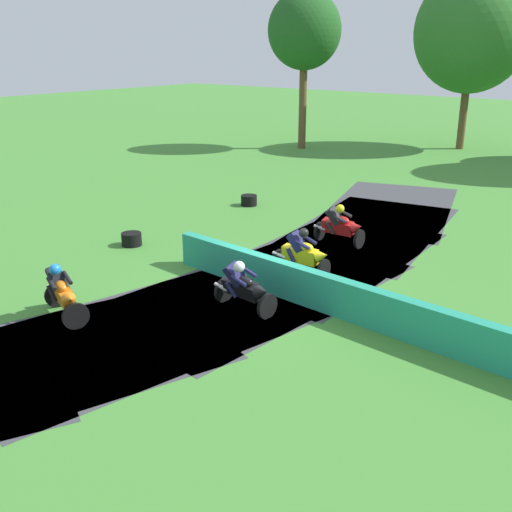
# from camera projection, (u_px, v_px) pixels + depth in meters

# --- Properties ---
(ground_plane) EXTENTS (120.00, 120.00, 0.00)m
(ground_plane) POSITION_uv_depth(u_px,v_px,m) (261.00, 289.00, 15.51)
(ground_plane) COLOR #428433
(track_asphalt) EXTENTS (8.68, 27.78, 0.01)m
(track_asphalt) POSITION_uv_depth(u_px,v_px,m) (238.00, 280.00, 16.05)
(track_asphalt) COLOR #3D3D42
(track_asphalt) RESTS_ON ground
(safety_barrier) EXTENTS (16.14, 1.48, 0.90)m
(safety_barrier) POSITION_uv_depth(u_px,v_px,m) (457.00, 336.00, 12.02)
(safety_barrier) COLOR #239375
(safety_barrier) RESTS_ON ground
(motorcycle_lead_orange) EXTENTS (1.69, 1.14, 1.43)m
(motorcycle_lead_orange) POSITION_uv_depth(u_px,v_px,m) (62.00, 292.00, 13.59)
(motorcycle_lead_orange) COLOR black
(motorcycle_lead_orange) RESTS_ON ground
(motorcycle_chase_black) EXTENTS (1.70, 0.93, 1.42)m
(motorcycle_chase_black) POSITION_uv_depth(u_px,v_px,m) (243.00, 287.00, 13.98)
(motorcycle_chase_black) COLOR black
(motorcycle_chase_black) RESTS_ON ground
(motorcycle_trailing_yellow) EXTENTS (1.68, 0.76, 1.42)m
(motorcycle_trailing_yellow) POSITION_uv_depth(u_px,v_px,m) (303.00, 253.00, 16.10)
(motorcycle_trailing_yellow) COLOR black
(motorcycle_trailing_yellow) RESTS_ON ground
(motorcycle_fourth_red) EXTENTS (1.68, 0.84, 1.43)m
(motorcycle_fourth_red) POSITION_uv_depth(u_px,v_px,m) (340.00, 225.00, 18.63)
(motorcycle_fourth_red) COLOR black
(motorcycle_fourth_red) RESTS_ON ground
(tire_stack_mid_a) EXTENTS (0.62, 0.62, 0.40)m
(tire_stack_mid_a) POSITION_uv_depth(u_px,v_px,m) (132.00, 239.00, 18.77)
(tire_stack_mid_a) COLOR black
(tire_stack_mid_a) RESTS_ON ground
(tire_stack_mid_b) EXTENTS (0.61, 0.61, 0.40)m
(tire_stack_mid_b) POSITION_uv_depth(u_px,v_px,m) (249.00, 200.00, 23.40)
(tire_stack_mid_b) COLOR black
(tire_stack_mid_b) RESTS_ON ground
(tree_mid_rise) EXTENTS (6.40, 6.40, 9.88)m
(tree_mid_rise) POSITION_uv_depth(u_px,v_px,m) (472.00, 32.00, 33.93)
(tree_mid_rise) COLOR brown
(tree_mid_rise) RESTS_ON ground
(tree_behind_barrier) EXTENTS (4.13, 4.13, 8.78)m
(tree_behind_barrier) POSITION_uv_depth(u_px,v_px,m) (304.00, 31.00, 34.10)
(tree_behind_barrier) COLOR brown
(tree_behind_barrier) RESTS_ON ground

